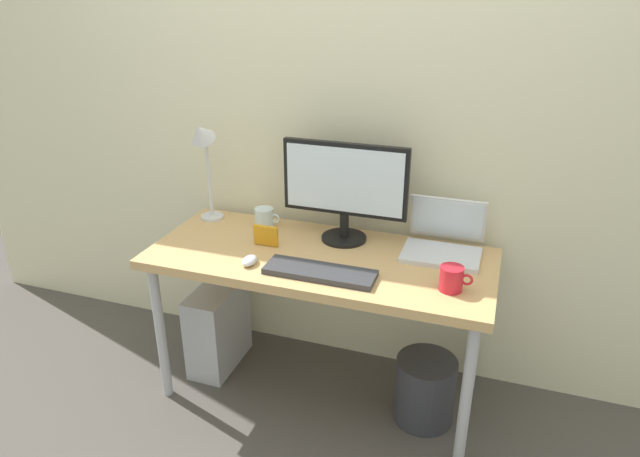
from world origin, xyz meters
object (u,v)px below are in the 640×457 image
(photo_frame, at_px, (266,235))
(glass_cup, at_px, (265,218))
(desk, at_px, (320,268))
(monitor, at_px, (345,186))
(keyboard, at_px, (320,272))
(laptop, at_px, (444,239))
(wastebasket, at_px, (425,389))
(computer_tower, at_px, (218,327))
(desk_lamp, at_px, (203,149))
(coffee_mug, at_px, (452,279))
(mouse, at_px, (249,261))

(photo_frame, bearing_deg, glass_cup, 115.65)
(desk, relative_size, monitor, 2.64)
(keyboard, bearing_deg, glass_cup, 137.67)
(desk, height_order, laptop, laptop)
(laptop, relative_size, wastebasket, 1.07)
(photo_frame, distance_m, computer_tower, 0.63)
(glass_cup, bearing_deg, desk, -29.43)
(laptop, distance_m, desk_lamp, 1.15)
(glass_cup, xyz_separation_m, wastebasket, (0.82, -0.21, -0.61))
(desk_lamp, distance_m, coffee_mug, 1.26)
(desk, relative_size, laptop, 4.53)
(desk, bearing_deg, monitor, 73.91)
(wastebasket, bearing_deg, coffee_mug, -55.53)
(desk_lamp, height_order, computer_tower, desk_lamp)
(monitor, height_order, mouse, monitor)
(mouse, bearing_deg, glass_cup, 104.58)
(laptop, xyz_separation_m, computer_tower, (-1.03, -0.16, -0.56))
(desk_lamp, xyz_separation_m, wastebasket, (1.11, -0.20, -0.92))
(desk, bearing_deg, laptop, 22.22)
(desk_lamp, height_order, coffee_mug, desk_lamp)
(keyboard, relative_size, computer_tower, 1.05)
(glass_cup, bearing_deg, wastebasket, -14.36)
(computer_tower, bearing_deg, desk, -4.37)
(monitor, height_order, wastebasket, monitor)
(desk, relative_size, glass_cup, 11.85)
(monitor, xyz_separation_m, computer_tower, (-0.60, -0.14, -0.76))
(desk, bearing_deg, coffee_mug, -12.47)
(coffee_mug, bearing_deg, laptop, 102.71)
(glass_cup, height_order, photo_frame, same)
(mouse, height_order, glass_cup, glass_cup)
(monitor, relative_size, laptop, 1.72)
(mouse, xyz_separation_m, computer_tower, (-0.30, 0.22, -0.52))
(mouse, bearing_deg, desk, 36.22)
(monitor, distance_m, mouse, 0.52)
(keyboard, distance_m, mouse, 0.30)
(monitor, bearing_deg, desk, -106.09)
(monitor, bearing_deg, wastebasket, -24.44)
(desk, height_order, computer_tower, desk)
(wastebasket, bearing_deg, photo_frame, 177.79)
(monitor, relative_size, glass_cup, 4.49)
(desk, relative_size, photo_frame, 13.18)
(coffee_mug, bearing_deg, wastebasket, 124.47)
(glass_cup, relative_size, wastebasket, 0.41)
(laptop, xyz_separation_m, photo_frame, (-0.74, -0.19, -0.01))
(desk, relative_size, desk_lamp, 2.92)
(desk, bearing_deg, computer_tower, 175.63)
(monitor, xyz_separation_m, glass_cup, (-0.39, 0.01, -0.21))
(coffee_mug, distance_m, wastebasket, 0.62)
(photo_frame, bearing_deg, wastebasket, -2.21)
(monitor, relative_size, desk_lamp, 1.11)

